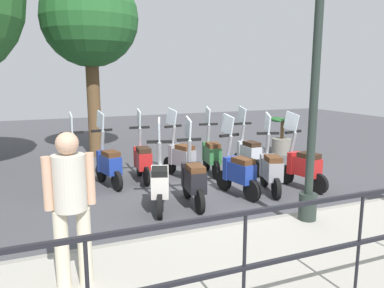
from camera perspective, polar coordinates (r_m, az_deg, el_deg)
name	(u,v)px	position (r m, az deg, el deg)	size (l,w,h in m)	color
ground_plane	(218,187)	(7.75, 4.01, -6.55)	(28.00, 28.00, 0.00)	#424247
promenade_walkway	(327,249)	(5.27, 19.89, -14.77)	(2.20, 20.00, 0.15)	#A39E93
lamp_post_near	(314,91)	(5.55, 18.16, 7.74)	(0.26, 0.90, 4.29)	#232D28
pedestrian_distant	(70,199)	(3.88, -18.03, -7.95)	(0.34, 0.49, 1.59)	beige
tree_distant	(90,20)	(10.87, -15.30, 17.76)	(2.58, 2.58, 5.05)	brown
potted_palm	(282,139)	(11.12, 13.53, 0.79)	(1.06, 0.66, 1.05)	slate
scooter_near_0	(302,165)	(7.81, 16.48, -3.15)	(1.22, 0.50, 1.54)	black
scooter_near_1	(271,168)	(7.41, 11.90, -3.67)	(1.20, 0.55, 1.54)	black
scooter_near_2	(238,171)	(7.12, 6.99, -4.10)	(1.22, 0.48, 1.54)	black
scooter_near_3	(193,179)	(6.55, 0.19, -5.31)	(1.23, 0.44, 1.54)	black
scooter_near_4	(160,182)	(6.36, -4.91, -5.84)	(1.19, 0.55, 1.54)	black
scooter_far_0	(248,152)	(8.82, 8.55, -1.29)	(1.23, 0.44, 1.54)	black
scooter_far_1	(211,154)	(8.60, 2.96, -1.49)	(1.23, 0.47, 1.54)	black
scooter_far_2	(181,156)	(8.31, -1.72, -1.90)	(1.20, 0.54, 1.54)	black
scooter_far_3	(143,159)	(8.13, -7.54, -2.27)	(1.23, 0.44, 1.54)	black
scooter_far_4	(108,163)	(7.86, -12.62, -2.89)	(1.22, 0.50, 1.54)	black
scooter_far_5	(75,168)	(7.67, -17.33, -3.45)	(1.23, 0.44, 1.54)	black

